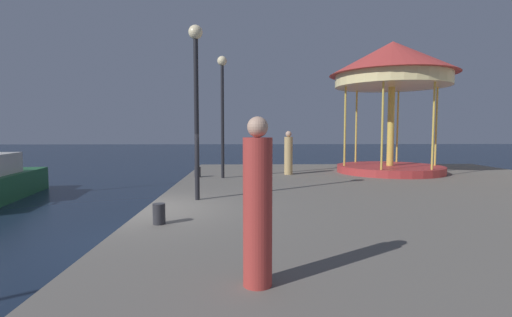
# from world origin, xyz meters

# --- Properties ---
(ground_plane) EXTENTS (120.00, 120.00, 0.00)m
(ground_plane) POSITION_xyz_m (0.00, 0.00, 0.00)
(ground_plane) COLOR #162338
(quay_dock) EXTENTS (14.46, 22.25, 0.80)m
(quay_dock) POSITION_xyz_m (7.23, 0.00, 0.40)
(quay_dock) COLOR slate
(quay_dock) RESTS_ON ground
(carousel) EXTENTS (5.20, 5.20, 5.49)m
(carousel) POSITION_xyz_m (8.49, 7.18, 4.90)
(carousel) COLOR #B23333
(carousel) RESTS_ON quay_dock
(lamp_post_near_edge) EXTENTS (0.36, 0.36, 4.46)m
(lamp_post_near_edge) POSITION_xyz_m (1.09, 1.11, 3.83)
(lamp_post_near_edge) COLOR black
(lamp_post_near_edge) RESTS_ON quay_dock
(lamp_post_mid_promenade) EXTENTS (0.36, 0.36, 4.55)m
(lamp_post_mid_promenade) POSITION_xyz_m (1.48, 5.56, 3.88)
(lamp_post_mid_promenade) COLOR black
(lamp_post_mid_promenade) RESTS_ON quay_dock
(bollard_south) EXTENTS (0.24, 0.24, 0.40)m
(bollard_south) POSITION_xyz_m (0.50, 5.82, 1.00)
(bollard_south) COLOR #2D2D33
(bollard_south) RESTS_ON quay_dock
(bollard_north) EXTENTS (0.24, 0.24, 0.40)m
(bollard_north) POSITION_xyz_m (0.68, -1.41, 1.00)
(bollard_north) COLOR #2D2D33
(bollard_north) RESTS_ON quay_dock
(person_mid_promenade) EXTENTS (0.34, 0.34, 1.97)m
(person_mid_promenade) POSITION_xyz_m (2.49, -4.34, 1.73)
(person_mid_promenade) COLOR #B23833
(person_mid_promenade) RESTS_ON quay_dock
(person_far_corner) EXTENTS (0.34, 0.34, 1.77)m
(person_far_corner) POSITION_xyz_m (4.09, 6.61, 1.63)
(person_far_corner) COLOR tan
(person_far_corner) RESTS_ON quay_dock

